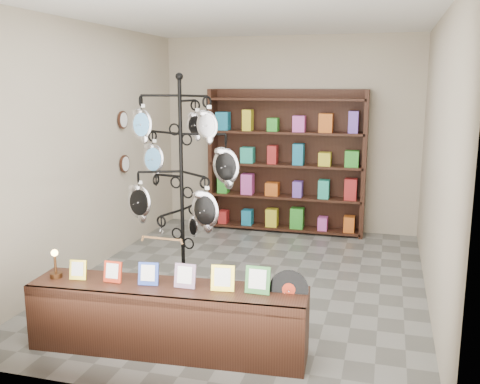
% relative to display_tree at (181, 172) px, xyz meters
% --- Properties ---
extents(ground, '(5.00, 5.00, 0.00)m').
position_rel_display_tree_xyz_m(ground, '(0.55, 0.65, -1.38)').
color(ground, slate).
rests_on(ground, ground).
extents(room_envelope, '(5.00, 5.00, 5.00)m').
position_rel_display_tree_xyz_m(room_envelope, '(0.55, 0.65, 0.47)').
color(room_envelope, '#B4AA91').
rests_on(room_envelope, ground).
extents(display_tree, '(1.22, 1.12, 2.39)m').
position_rel_display_tree_xyz_m(display_tree, '(0.00, 0.00, 0.00)').
color(display_tree, black).
rests_on(display_tree, ground).
extents(front_shelf, '(2.43, 0.66, 0.85)m').
position_rel_display_tree_xyz_m(front_shelf, '(0.31, -1.14, -1.08)').
color(front_shelf, black).
rests_on(front_shelf, ground).
extents(back_shelving, '(2.42, 0.36, 2.20)m').
position_rel_display_tree_xyz_m(back_shelving, '(0.55, 2.95, -0.35)').
color(back_shelving, black).
rests_on(back_shelving, ground).
extents(wall_clocks, '(0.03, 0.24, 0.84)m').
position_rel_display_tree_xyz_m(wall_clocks, '(-1.42, 1.45, 0.12)').
color(wall_clocks, black).
rests_on(wall_clocks, ground).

